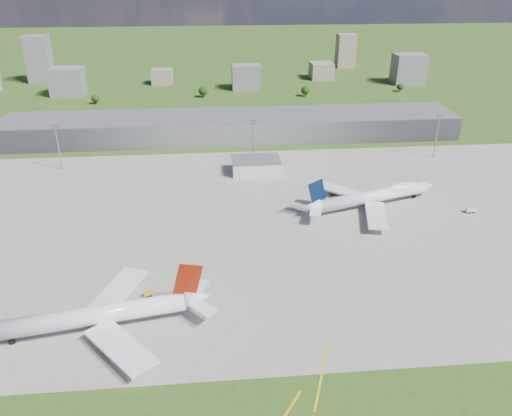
{
  "coord_description": "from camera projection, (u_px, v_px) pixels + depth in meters",
  "views": [
    {
      "loc": [
        -13.63,
        -160.29,
        105.81
      ],
      "look_at": [
        4.36,
        36.43,
        9.0
      ],
      "focal_mm": 35.0,
      "sensor_mm": 36.0,
      "label": 1
    }
  ],
  "objects": [
    {
      "name": "bldg_ce",
      "position": [
        321.0,
        71.0,
        508.65
      ],
      "size": [
        22.0,
        24.0,
        16.0
      ],
      "primitive_type": "cube",
      "color": "gray",
      "rests_on": "ground"
    },
    {
      "name": "apron",
      "position": [
        268.0,
        222.0,
        227.58
      ],
      "size": [
        360.0,
        190.0,
        0.08
      ],
      "primitive_type": "cube",
      "color": "gray",
      "rests_on": "ground"
    },
    {
      "name": "tug_yellow",
      "position": [
        148.0,
        294.0,
        176.15
      ],
      "size": [
        3.62,
        2.94,
        1.61
      ],
      "rotation": [
        0.0,
        0.0,
        0.42
      ],
      "color": "gold",
      "rests_on": "ground"
    },
    {
      "name": "tree_far_e",
      "position": [
        400.0,
        87.0,
        456.96
      ],
      "size": [
        6.3,
        6.3,
        7.7
      ],
      "color": "#382314",
      "rests_on": "ground"
    },
    {
      "name": "ground",
      "position": [
        234.0,
        144.0,
        325.15
      ],
      "size": [
        1400.0,
        1400.0,
        0.0
      ],
      "primitive_type": "plane",
      "color": "#315119",
      "rests_on": "ground"
    },
    {
      "name": "airliner_blue_quad",
      "position": [
        374.0,
        196.0,
        240.04
      ],
      "size": [
        71.42,
        54.82,
        19.08
      ],
      "rotation": [
        0.0,
        0.0,
        0.3
      ],
      "color": "white",
      "rests_on": "ground"
    },
    {
      "name": "tree_w",
      "position": [
        95.0,
        98.0,
        416.85
      ],
      "size": [
        6.75,
        6.75,
        8.25
      ],
      "color": "#382314",
      "rests_on": "ground"
    },
    {
      "name": "tree_e",
      "position": [
        305.0,
        90.0,
        440.23
      ],
      "size": [
        7.65,
        7.65,
        9.35
      ],
      "color": "#382314",
      "rests_on": "ground"
    },
    {
      "name": "bldg_e",
      "position": [
        409.0,
        69.0,
        485.73
      ],
      "size": [
        30.0,
        22.0,
        28.0
      ],
      "primitive_type": "cube",
      "color": "slate",
      "rests_on": "ground"
    },
    {
      "name": "bldg_c",
      "position": [
        246.0,
        77.0,
        465.02
      ],
      "size": [
        26.0,
        20.0,
        22.0
      ],
      "primitive_type": "cube",
      "color": "slate",
      "rests_on": "ground"
    },
    {
      "name": "ops_building",
      "position": [
        256.0,
        166.0,
        279.49
      ],
      "size": [
        26.0,
        16.0,
        8.0
      ],
      "primitive_type": "cube",
      "color": "silver",
      "rests_on": "ground"
    },
    {
      "name": "bldg_tall_e",
      "position": [
        346.0,
        51.0,
        561.18
      ],
      "size": [
        20.0,
        18.0,
        36.0
      ],
      "primitive_type": "cube",
      "color": "gray",
      "rests_on": "ground"
    },
    {
      "name": "mast_west",
      "position": [
        57.0,
        140.0,
        277.88
      ],
      "size": [
        3.5,
        2.0,
        25.9
      ],
      "color": "gray",
      "rests_on": "ground"
    },
    {
      "name": "bldg_cw",
      "position": [
        162.0,
        77.0,
        487.07
      ],
      "size": [
        20.0,
        18.0,
        14.0
      ],
      "primitive_type": "cube",
      "color": "gray",
      "rests_on": "ground"
    },
    {
      "name": "airliner_red_twin",
      "position": [
        99.0,
        316.0,
        158.38
      ],
      "size": [
        73.56,
        56.7,
        20.25
      ],
      "rotation": [
        0.0,
        0.0,
        3.31
      ],
      "color": "white",
      "rests_on": "ground"
    },
    {
      "name": "bldg_w",
      "position": [
        67.0,
        82.0,
        442.55
      ],
      "size": [
        28.0,
        22.0,
        24.0
      ],
      "primitive_type": "cube",
      "color": "slate",
      "rests_on": "ground"
    },
    {
      "name": "mast_center",
      "position": [
        253.0,
        134.0,
        286.88
      ],
      "size": [
        3.5,
        2.0,
        25.9
      ],
      "color": "gray",
      "rests_on": "ground"
    },
    {
      "name": "van_white_near",
      "position": [
        376.0,
        212.0,
        233.68
      ],
      "size": [
        2.39,
        4.85,
        2.44
      ],
      "rotation": [
        0.0,
        0.0,
        1.52
      ],
      "color": "white",
      "rests_on": "ground"
    },
    {
      "name": "tree_c",
      "position": [
        203.0,
        91.0,
        437.19
      ],
      "size": [
        8.1,
        8.1,
        9.9
      ],
      "color": "#382314",
      "rests_on": "ground"
    },
    {
      "name": "terminal",
      "position": [
        232.0,
        127.0,
        335.26
      ],
      "size": [
        300.0,
        42.0,
        15.0
      ],
      "primitive_type": "cube",
      "color": "slate",
      "rests_on": "ground"
    },
    {
      "name": "van_white_far",
      "position": [
        471.0,
        210.0,
        235.42
      ],
      "size": [
        4.48,
        2.22,
        2.34
      ],
      "rotation": [
        0.0,
        0.0,
        0.01
      ],
      "color": "silver",
      "rests_on": "ground"
    },
    {
      "name": "bldg_tall_w",
      "position": [
        39.0,
        59.0,
        488.54
      ],
      "size": [
        22.0,
        20.0,
        44.0
      ],
      "primitive_type": "cube",
      "color": "slate",
      "rests_on": "ground"
    },
    {
      "name": "mast_east",
      "position": [
        438.0,
        129.0,
        295.87
      ],
      "size": [
        3.5,
        2.0,
        25.9
      ],
      "color": "gray",
      "rests_on": "ground"
    }
  ]
}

